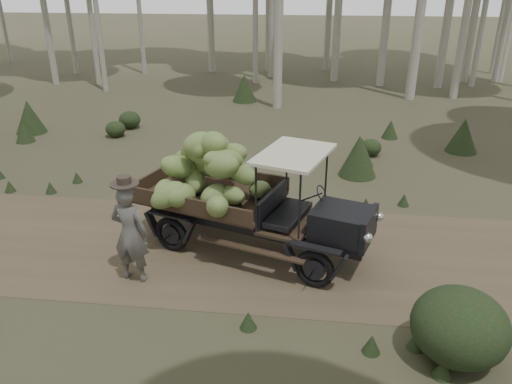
% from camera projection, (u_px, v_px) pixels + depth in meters
% --- Properties ---
extents(ground, '(120.00, 120.00, 0.00)m').
position_uv_depth(ground, '(160.00, 246.00, 10.04)').
color(ground, '#473D2B').
rests_on(ground, ground).
extents(dirt_track, '(70.00, 4.00, 0.01)m').
position_uv_depth(dirt_track, '(160.00, 245.00, 10.03)').
color(dirt_track, brown).
rests_on(dirt_track, ground).
extents(banana_truck, '(4.87, 2.93, 2.43)m').
position_uv_depth(banana_truck, '(226.00, 180.00, 9.55)').
color(banana_truck, black).
rests_on(banana_truck, ground).
extents(farmer, '(0.73, 0.56, 1.98)m').
position_uv_depth(farmer, '(130.00, 232.00, 8.58)').
color(farmer, '#504E49').
rests_on(farmer, ground).
extents(undergrowth, '(21.21, 25.49, 1.33)m').
position_uv_depth(undergrowth, '(69.00, 259.00, 8.58)').
color(undergrowth, '#233319').
rests_on(undergrowth, ground).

